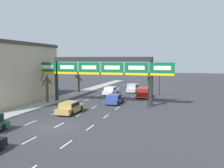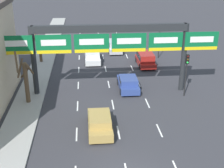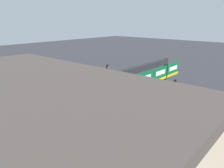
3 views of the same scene
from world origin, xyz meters
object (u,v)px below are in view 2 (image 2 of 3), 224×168
traffic_light_mid_block (187,67)px  sign_gantry (110,41)px  car_gold (100,122)px  tree_bare_closest (40,46)px  car_white (93,56)px  traffic_light_near_gantry (159,34)px  suv_silver (115,46)px  tree_bare_second (25,79)px  car_blue (128,83)px  suv_red (145,58)px

traffic_light_mid_block → sign_gantry: bearing=168.2°
car_gold → tree_bare_closest: bearing=110.8°
car_gold → car_white: 17.48m
tree_bare_closest → traffic_light_near_gantry: bearing=2.6°
suv_silver → tree_bare_second: bearing=-121.1°
car_gold → tree_bare_second: bearing=139.2°
suv_silver → car_white: size_ratio=0.89×
tree_bare_second → suv_silver: bearing=58.9°
suv_silver → tree_bare_second: size_ratio=0.87×
sign_gantry → tree_bare_second: bearing=-166.9°
suv_silver → tree_bare_second: 19.05m
sign_gantry → suv_silver: bearing=82.8°
sign_gantry → traffic_light_mid_block: bearing=-11.8°
suv_silver → car_gold: 22.15m
sign_gantry → car_white: sign_gantry is taller
car_blue → suv_silver: bearing=90.3°
car_blue → car_white: car_white is taller
sign_gantry → suv_red: sign_gantry is taller
suv_silver → car_blue: bearing=-89.7°
traffic_light_near_gantry → traffic_light_mid_block: 12.53m
suv_silver → suv_red: 7.17m
traffic_light_near_gantry → tree_bare_closest: size_ratio=1.10×
car_white → traffic_light_mid_block: bearing=-52.7°
sign_gantry → suv_silver: 15.18m
traffic_light_mid_block → car_gold: bearing=-145.5°
car_gold → tree_bare_second: tree_bare_second is taller
tree_bare_second → sign_gantry: bearing=13.1°
tree_bare_closest → suv_silver: bearing=22.2°
suv_silver → car_gold: bearing=-98.5°
suv_silver → car_blue: suv_silver is taller
car_blue → suv_red: (3.22, 7.49, 0.19)m
car_blue → suv_red: suv_red is taller
car_gold → car_white: car_white is taller
sign_gantry → traffic_light_mid_block: (7.26, -1.52, -2.32)m
tree_bare_second → suv_red: bearing=37.1°
car_blue → tree_bare_second: size_ratio=0.89×
car_blue → traffic_light_mid_block: bearing=-21.1°
suv_red → tree_bare_second: 16.50m
traffic_light_near_gantry → car_blue: bearing=-118.1°
car_blue → tree_bare_closest: size_ratio=1.03×
car_gold → traffic_light_near_gantry: (8.93, 18.51, 2.54)m
car_gold → tree_bare_closest: size_ratio=1.08×
suv_silver → car_blue: (0.07, -13.85, -0.18)m
tree_bare_second → traffic_light_mid_block: bearing=1.3°
suv_silver → car_white: bearing=-127.0°
car_gold → car_blue: car_gold is taller
traffic_light_near_gantry → tree_bare_closest: (-15.70, -0.70, -1.07)m
suv_red → traffic_light_mid_block: size_ratio=1.07×
tree_bare_closest → suv_red: bearing=-9.7°
sign_gantry → tree_bare_closest: size_ratio=5.04×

